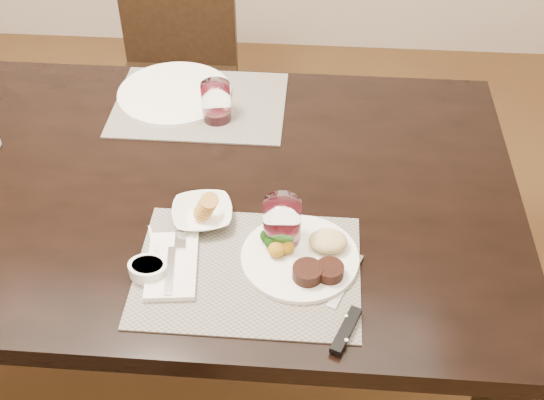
# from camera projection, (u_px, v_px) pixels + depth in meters

# --- Properties ---
(ground_plane) EXTENTS (4.50, 4.50, 0.00)m
(ground_plane) POSITION_uv_depth(u_px,v_px,m) (137.00, 360.00, 2.13)
(ground_plane) COLOR #492D17
(ground_plane) RESTS_ON ground
(dining_table) EXTENTS (2.00, 1.00, 0.75)m
(dining_table) POSITION_uv_depth(u_px,v_px,m) (101.00, 202.00, 1.68)
(dining_table) COLOR black
(dining_table) RESTS_ON ground
(chair_far) EXTENTS (0.42, 0.42, 0.90)m
(chair_far) POSITION_uv_depth(u_px,v_px,m) (176.00, 64.00, 2.48)
(chair_far) COLOR black
(chair_far) RESTS_ON ground
(placemat_near) EXTENTS (0.46, 0.34, 0.00)m
(placemat_near) POSITION_uv_depth(u_px,v_px,m) (248.00, 270.00, 1.40)
(placemat_near) COLOR slate
(placemat_near) RESTS_ON dining_table
(placemat_far) EXTENTS (0.46, 0.34, 0.00)m
(placemat_far) POSITION_uv_depth(u_px,v_px,m) (200.00, 104.00, 1.85)
(placemat_far) COLOR slate
(placemat_far) RESTS_ON dining_table
(dinner_plate) EXTENTS (0.25, 0.25, 0.04)m
(dinner_plate) POSITION_uv_depth(u_px,v_px,m) (306.00, 256.00, 1.41)
(dinner_plate) COLOR white
(dinner_plate) RESTS_ON placemat_near
(napkin_fork) EXTENTS (0.12, 0.19, 0.02)m
(napkin_fork) POSITION_uv_depth(u_px,v_px,m) (172.00, 265.00, 1.40)
(napkin_fork) COLOR white
(napkin_fork) RESTS_ON placemat_near
(steak_knife) EXTENTS (0.08, 0.26, 0.01)m
(steak_knife) POSITION_uv_depth(u_px,v_px,m) (346.00, 318.00, 1.30)
(steak_knife) COLOR silver
(steak_knife) RESTS_ON placemat_near
(cracker_bowl) EXTENTS (0.16, 0.16, 0.06)m
(cracker_bowl) POSITION_uv_depth(u_px,v_px,m) (202.00, 214.00, 1.50)
(cracker_bowl) COLOR white
(cracker_bowl) RESTS_ON placemat_near
(sauce_ramekin) EXTENTS (0.08, 0.12, 0.06)m
(sauce_ramekin) POSITION_uv_depth(u_px,v_px,m) (148.00, 269.00, 1.38)
(sauce_ramekin) COLOR white
(sauce_ramekin) RESTS_ON placemat_near
(wine_glass_near) EXTENTS (0.08, 0.08, 0.11)m
(wine_glass_near) POSITION_uv_depth(u_px,v_px,m) (282.00, 225.00, 1.43)
(wine_glass_near) COLOR white
(wine_glass_near) RESTS_ON placemat_near
(far_plate) EXTENTS (0.31, 0.31, 0.01)m
(far_plate) POSITION_uv_depth(u_px,v_px,m) (175.00, 93.00, 1.87)
(far_plate) COLOR white
(far_plate) RESTS_ON placemat_far
(wine_glass_far) EXTENTS (0.08, 0.08, 0.10)m
(wine_glass_far) POSITION_uv_depth(u_px,v_px,m) (216.00, 104.00, 1.76)
(wine_glass_far) COLOR white
(wine_glass_far) RESTS_ON placemat_far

